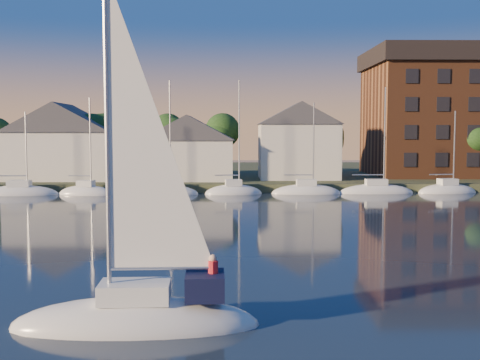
{
  "coord_description": "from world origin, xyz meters",
  "views": [
    {
      "loc": [
        -0.6,
        -18.76,
        7.06
      ],
      "look_at": [
        -0.04,
        22.0,
        3.77
      ],
      "focal_mm": 45.0,
      "sensor_mm": 36.0,
      "label": 1
    }
  ],
  "objects_px": {
    "clubhouse_west": "(63,140)",
    "clubhouse_centre": "(189,147)",
    "hero_sailboat": "(139,311)",
    "clubhouse_east": "(298,140)",
    "condo_block": "(480,112)"
  },
  "relations": [
    {
      "from": "clubhouse_west",
      "to": "clubhouse_centre",
      "type": "bearing_deg",
      "value": -3.58
    },
    {
      "from": "clubhouse_west",
      "to": "hero_sailboat",
      "type": "xyz_separation_m",
      "value": [
        18.04,
        -55.46,
        -5.34
      ]
    },
    {
      "from": "clubhouse_west",
      "to": "clubhouse_east",
      "type": "distance_m",
      "value": 30.02
    },
    {
      "from": "clubhouse_east",
      "to": "condo_block",
      "type": "xyz_separation_m",
      "value": [
        26.0,
        5.95,
        3.79
      ]
    },
    {
      "from": "clubhouse_centre",
      "to": "hero_sailboat",
      "type": "xyz_separation_m",
      "value": [
        2.04,
        -54.46,
        -4.55
      ]
    },
    {
      "from": "clubhouse_centre",
      "to": "condo_block",
      "type": "relative_size",
      "value": 0.37
    },
    {
      "from": "clubhouse_east",
      "to": "clubhouse_west",
      "type": "bearing_deg",
      "value": -178.09
    },
    {
      "from": "condo_block",
      "to": "hero_sailboat",
      "type": "height_order",
      "value": "condo_block"
    },
    {
      "from": "clubhouse_west",
      "to": "clubhouse_east",
      "type": "xyz_separation_m",
      "value": [
        30.0,
        1.0,
        0.07
      ]
    },
    {
      "from": "clubhouse_centre",
      "to": "clubhouse_east",
      "type": "bearing_deg",
      "value": 8.13
    },
    {
      "from": "clubhouse_centre",
      "to": "hero_sailboat",
      "type": "bearing_deg",
      "value": -87.85
    },
    {
      "from": "clubhouse_east",
      "to": "condo_block",
      "type": "distance_m",
      "value": 26.94
    },
    {
      "from": "clubhouse_west",
      "to": "clubhouse_east",
      "type": "relative_size",
      "value": 1.3
    },
    {
      "from": "condo_block",
      "to": "clubhouse_east",
      "type": "bearing_deg",
      "value": -167.11
    },
    {
      "from": "clubhouse_centre",
      "to": "hero_sailboat",
      "type": "relative_size",
      "value": 0.82
    }
  ]
}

